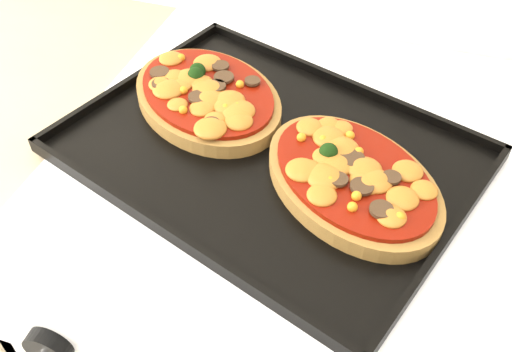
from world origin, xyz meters
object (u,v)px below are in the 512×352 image
at_px(stove, 282,325).
at_px(baking_tray, 269,149).
at_px(pizza_left, 207,95).
at_px(pizza_right, 353,178).

height_order(stove, baking_tray, baking_tray).
bearing_deg(stove, baking_tray, -127.82).
bearing_deg(stove, pizza_left, 166.89).
height_order(stove, pizza_left, pizza_left).
relative_size(stove, pizza_right, 3.73).
height_order(pizza_left, pizza_right, same).
bearing_deg(pizza_right, baking_tray, 163.47).
height_order(baking_tray, pizza_right, pizza_right).
distance_m(stove, baking_tray, 0.47).
xyz_separation_m(stove, pizza_right, (0.09, -0.06, 0.48)).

